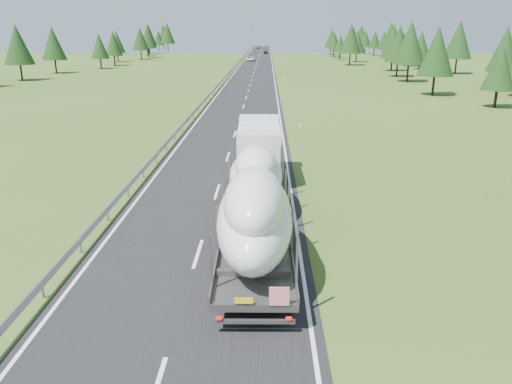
{
  "coord_description": "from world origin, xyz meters",
  "views": [
    {
      "loc": [
        3.06,
        -20.42,
        9.62
      ],
      "look_at": [
        2.57,
        2.38,
        2.18
      ],
      "focal_mm": 35.0,
      "sensor_mm": 36.0,
      "label": 1
    }
  ],
  "objects_px": {
    "distant_car_dark": "(266,52)",
    "distant_van": "(251,59)",
    "highway_sign": "(288,71)",
    "boat_truck": "(256,183)",
    "distant_car_blue": "(258,47)"
  },
  "relations": [
    {
      "from": "distant_car_dark",
      "to": "boat_truck",
      "type": "bearing_deg",
      "value": -87.99
    },
    {
      "from": "highway_sign",
      "to": "distant_car_dark",
      "type": "bearing_deg",
      "value": 92.31
    },
    {
      "from": "distant_car_dark",
      "to": "distant_car_blue",
      "type": "xyz_separation_m",
      "value": [
        -4.05,
        58.15,
        0.12
      ]
    },
    {
      "from": "distant_van",
      "to": "distant_car_blue",
      "type": "relative_size",
      "value": 1.13
    },
    {
      "from": "highway_sign",
      "to": "distant_van",
      "type": "xyz_separation_m",
      "value": [
        -9.34,
        64.33,
        -1.06
      ]
    },
    {
      "from": "boat_truck",
      "to": "highway_sign",
      "type": "bearing_deg",
      "value": 86.56
    },
    {
      "from": "distant_car_blue",
      "to": "distant_car_dark",
      "type": "bearing_deg",
      "value": -82.08
    },
    {
      "from": "boat_truck",
      "to": "distant_van",
      "type": "height_order",
      "value": "boat_truck"
    },
    {
      "from": "distant_car_dark",
      "to": "distant_van",
      "type": "bearing_deg",
      "value": -93.15
    },
    {
      "from": "highway_sign",
      "to": "boat_truck",
      "type": "relative_size",
      "value": 0.12
    },
    {
      "from": "distant_car_dark",
      "to": "distant_car_blue",
      "type": "bearing_deg",
      "value": 95.97
    },
    {
      "from": "boat_truck",
      "to": "distant_car_dark",
      "type": "distance_m",
      "value": 193.09
    },
    {
      "from": "highway_sign",
      "to": "distant_car_dark",
      "type": "xyz_separation_m",
      "value": [
        -4.69,
        116.04,
        -1.14
      ]
    },
    {
      "from": "distant_van",
      "to": "distant_car_dark",
      "type": "height_order",
      "value": "distant_van"
    },
    {
      "from": "distant_van",
      "to": "highway_sign",
      "type": "bearing_deg",
      "value": -78.29
    }
  ]
}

